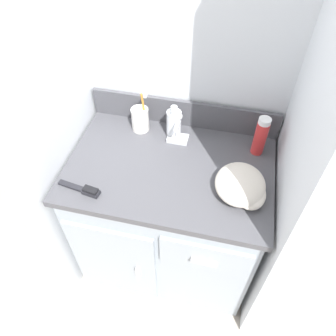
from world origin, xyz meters
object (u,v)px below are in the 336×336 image
at_px(toothbrush_cup, 140,119).
at_px(soap_dispenser, 174,123).
at_px(hairbrush, 84,190).
at_px(hand_towel, 242,186).
at_px(shaving_cream_can, 261,136).

xyz_separation_m(toothbrush_cup, soap_dispenser, (0.15, -0.01, 0.01)).
bearing_deg(toothbrush_cup, hairbrush, -105.10).
bearing_deg(hand_towel, hairbrush, -167.26).
distance_m(toothbrush_cup, soap_dispenser, 0.15).
bearing_deg(hairbrush, toothbrush_cup, 83.66).
height_order(toothbrush_cup, hand_towel, toothbrush_cup).
height_order(shaving_cream_can, hairbrush, shaving_cream_can).
distance_m(toothbrush_cup, hairbrush, 0.41).
bearing_deg(soap_dispenser, toothbrush_cup, 176.35).
bearing_deg(hand_towel, soap_dispenser, 141.29).
relative_size(toothbrush_cup, hairbrush, 1.15).
xyz_separation_m(soap_dispenser, hand_towel, (0.32, -0.25, -0.03)).
distance_m(shaving_cream_can, hairbrush, 0.72).
height_order(soap_dispenser, shaving_cream_can, shaving_cream_can).
height_order(shaving_cream_can, hand_towel, shaving_cream_can).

